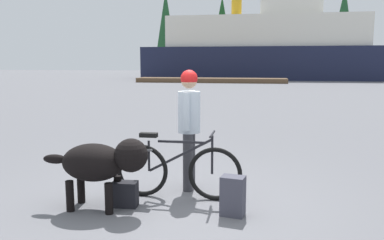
{
  "coord_description": "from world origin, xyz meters",
  "views": [
    {
      "loc": [
        1.01,
        -4.78,
        1.84
      ],
      "look_at": [
        -0.07,
        1.36,
        0.92
      ],
      "focal_mm": 36.8,
      "sensor_mm": 36.0,
      "label": 1
    }
  ],
  "objects_px": {
    "handbag_pannier": "(125,194)",
    "ferry_boat": "(265,49)",
    "person_cyclist": "(189,118)",
    "bicycle": "(177,170)",
    "sailboat_moored": "(306,74)",
    "dog": "(102,162)",
    "backpack": "(233,196)"
  },
  "relations": [
    {
      "from": "bicycle",
      "to": "person_cyclist",
      "type": "distance_m",
      "value": 0.79
    },
    {
      "from": "dog",
      "to": "sailboat_moored",
      "type": "xyz_separation_m",
      "value": [
        6.83,
        42.09,
        -0.11
      ]
    },
    {
      "from": "bicycle",
      "to": "sailboat_moored",
      "type": "bearing_deg",
      "value": 81.8
    },
    {
      "from": "bicycle",
      "to": "sailboat_moored",
      "type": "xyz_separation_m",
      "value": [
        5.99,
        41.54,
        0.11
      ]
    },
    {
      "from": "person_cyclist",
      "to": "ferry_boat",
      "type": "bearing_deg",
      "value": 88.08
    },
    {
      "from": "handbag_pannier",
      "to": "ferry_boat",
      "type": "height_order",
      "value": "ferry_boat"
    },
    {
      "from": "bicycle",
      "to": "dog",
      "type": "bearing_deg",
      "value": -146.83
    },
    {
      "from": "ferry_boat",
      "to": "sailboat_moored",
      "type": "xyz_separation_m",
      "value": [
        4.61,
        2.62,
        -2.69
      ]
    },
    {
      "from": "person_cyclist",
      "to": "handbag_pannier",
      "type": "relative_size",
      "value": 5.3
    },
    {
      "from": "bicycle",
      "to": "handbag_pannier",
      "type": "xyz_separation_m",
      "value": [
        -0.59,
        -0.43,
        -0.23
      ]
    },
    {
      "from": "dog",
      "to": "backpack",
      "type": "height_order",
      "value": "dog"
    },
    {
      "from": "dog",
      "to": "sailboat_moored",
      "type": "bearing_deg",
      "value": 80.79
    },
    {
      "from": "backpack",
      "to": "person_cyclist",
      "type": "bearing_deg",
      "value": 127.56
    },
    {
      "from": "handbag_pannier",
      "to": "sailboat_moored",
      "type": "relative_size",
      "value": 0.04
    },
    {
      "from": "bicycle",
      "to": "backpack",
      "type": "bearing_deg",
      "value": -31.38
    },
    {
      "from": "dog",
      "to": "backpack",
      "type": "xyz_separation_m",
      "value": [
        1.63,
        0.07,
        -0.36
      ]
    },
    {
      "from": "backpack",
      "to": "dog",
      "type": "bearing_deg",
      "value": -177.65
    },
    {
      "from": "backpack",
      "to": "handbag_pannier",
      "type": "xyz_separation_m",
      "value": [
        -1.38,
        0.05,
        -0.08
      ]
    },
    {
      "from": "bicycle",
      "to": "dog",
      "type": "xyz_separation_m",
      "value": [
        -0.84,
        -0.55,
        0.21
      ]
    },
    {
      "from": "bicycle",
      "to": "handbag_pannier",
      "type": "height_order",
      "value": "bicycle"
    },
    {
      "from": "sailboat_moored",
      "to": "dog",
      "type": "bearing_deg",
      "value": -99.21
    },
    {
      "from": "handbag_pannier",
      "to": "dog",
      "type": "bearing_deg",
      "value": -154.31
    },
    {
      "from": "person_cyclist",
      "to": "handbag_pannier",
      "type": "bearing_deg",
      "value": -128.21
    },
    {
      "from": "handbag_pannier",
      "to": "ferry_boat",
      "type": "xyz_separation_m",
      "value": [
        1.97,
        39.35,
        3.03
      ]
    },
    {
      "from": "person_cyclist",
      "to": "sailboat_moored",
      "type": "bearing_deg",
      "value": 81.83
    },
    {
      "from": "person_cyclist",
      "to": "backpack",
      "type": "xyz_separation_m",
      "value": [
        0.7,
        -0.92,
        -0.8
      ]
    },
    {
      "from": "bicycle",
      "to": "ferry_boat",
      "type": "height_order",
      "value": "ferry_boat"
    },
    {
      "from": "bicycle",
      "to": "sailboat_moored",
      "type": "relative_size",
      "value": 0.23
    },
    {
      "from": "ferry_boat",
      "to": "sailboat_moored",
      "type": "relative_size",
      "value": 3.32
    },
    {
      "from": "dog",
      "to": "ferry_boat",
      "type": "bearing_deg",
      "value": 86.78
    },
    {
      "from": "dog",
      "to": "handbag_pannier",
      "type": "relative_size",
      "value": 4.23
    },
    {
      "from": "dog",
      "to": "handbag_pannier",
      "type": "bearing_deg",
      "value": 25.69
    }
  ]
}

